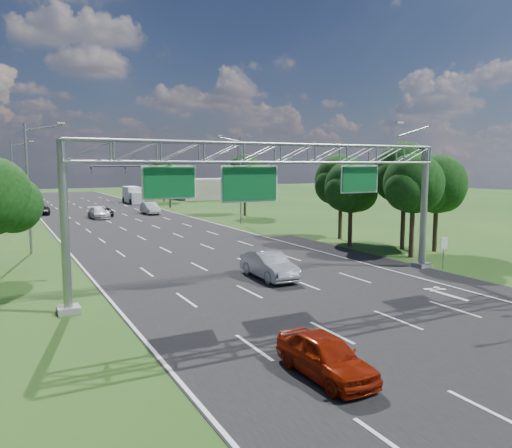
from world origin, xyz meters
TOP-DOWN VIEW (x-y plane):
  - ground at (0.00, 30.00)m, footprint 220.00×220.00m
  - road at (0.00, 30.00)m, footprint 18.00×180.00m
  - road_flare at (10.20, 14.00)m, footprint 3.00×30.00m
  - sign_gantry at (0.33, 12.00)m, footprint 23.50×1.00m
  - regulatory_sign at (12.40, 10.98)m, footprint 0.60×0.08m
  - traffic_signal at (7.48, 65.00)m, footprint 12.21×0.24m
  - streetlight_l_near at (-11.30, 30.00)m, footprint 2.97×0.22m
  - streetlight_l_far at (-11.30, 65.00)m, footprint 2.97×0.22m
  - streetlight_r_mid at (11.30, 40.00)m, footprint 2.97×0.22m
  - tree_cluster_right at (14.80, 19.19)m, footprint 9.91×14.60m
  - tree_verge_lc at (-12.92, 70.04)m, footprint 5.76×4.80m
  - tree_verge_rd at (16.08, 48.04)m, footprint 5.76×4.80m
  - tree_verge_re at (14.08, 78.04)m, footprint 5.76×4.80m
  - building_right at (24.00, 82.00)m, footprint 12.00×9.00m
  - red_coupe at (-4.49, 0.65)m, footprint 1.72×4.15m
  - silver_sedan at (0.74, 13.82)m, footprint 1.85×4.97m
  - car_queue_a at (-2.19, 53.49)m, footprint 2.31×5.05m
  - car_queue_b at (-1.00, 55.95)m, footprint 2.38×4.54m
  - car_queue_c at (-7.95, 62.00)m, footprint 1.97×3.93m
  - car_queue_d at (5.27, 56.19)m, footprint 1.73×4.91m
  - box_truck at (8.00, 77.30)m, footprint 2.41×7.75m

SIDE VIEW (x-z plane):
  - ground at x=0.00m, z-range 0.00..0.00m
  - road at x=0.00m, z-range -0.01..0.01m
  - road_flare at x=10.20m, z-range -0.01..0.01m
  - car_queue_b at x=-1.00m, z-range 0.00..1.22m
  - car_queue_c at x=-7.95m, z-range 0.00..1.28m
  - red_coupe at x=-4.49m, z-range 0.00..1.41m
  - car_queue_a at x=-2.19m, z-range 0.00..1.43m
  - car_queue_d at x=5.27m, z-range 0.00..1.61m
  - silver_sedan at x=0.74m, z-range 0.00..1.62m
  - box_truck at x=8.00m, z-range -0.06..2.85m
  - regulatory_sign at x=12.40m, z-range 0.46..2.56m
  - building_right at x=24.00m, z-range 0.00..4.00m
  - tree_verge_lc at x=-12.92m, z-range 1.17..8.79m
  - traffic_signal at x=7.48m, z-range 1.67..8.67m
  - tree_verge_re at x=14.08m, z-range 1.28..9.12m
  - tree_cluster_right at x=14.80m, z-range 0.97..9.65m
  - streetlight_l_near at x=-11.30m, z-range 0.50..10.66m
  - streetlight_l_far at x=-11.30m, z-range 0.50..10.66m
  - streetlight_r_mid at x=11.30m, z-range 0.50..10.66m
  - tree_verge_rd at x=16.08m, z-range 1.49..9.77m
  - sign_gantry at x=0.33m, z-range 2.11..11.67m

